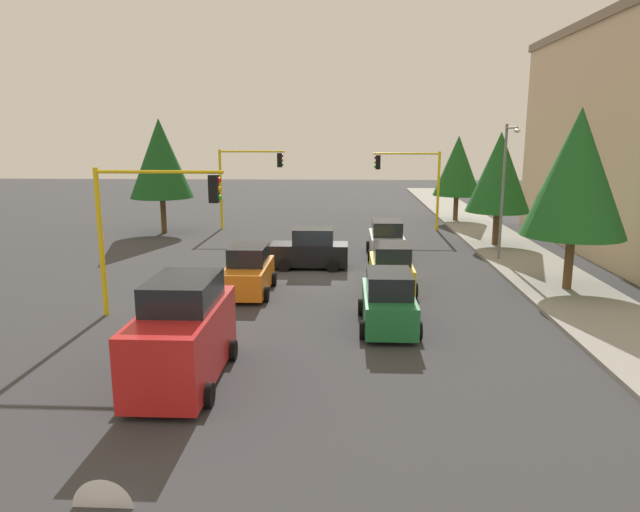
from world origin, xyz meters
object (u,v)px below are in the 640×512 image
object	(u,v)px
car_silver	(386,240)
tree_roadside_near	(577,173)
tree_roadside_far	(458,166)
traffic_signal_near_right	(150,212)
tree_opposite_side	(160,159)
car_black	(310,250)
car_orange	(248,272)
delivery_van_red	(183,334)
traffic_signal_far_left	(411,175)
street_lamp_curbside	(506,178)
car_yellow	(391,269)
tree_roadside_mid	(499,172)
traffic_signal_far_right	(247,173)
car_green	(388,302)

from	to	relation	value
car_silver	tree_roadside_near	bearing A→B (deg)	45.58
tree_roadside_far	traffic_signal_near_right	bearing A→B (deg)	-32.25
tree_roadside_near	tree_opposite_side	xyz separation A→B (m)	(-14.00, -21.50, -0.01)
car_silver	car_black	bearing A→B (deg)	-53.21
car_silver	car_orange	bearing A→B (deg)	-38.87
car_black	delivery_van_red	bearing A→B (deg)	-10.58
traffic_signal_near_right	car_black	distance (m)	9.94
traffic_signal_near_right	tree_roadside_near	bearing A→B (deg)	103.91
traffic_signal_far_left	street_lamp_curbside	world-z (taller)	street_lamp_curbside
traffic_signal_near_right	traffic_signal_far_left	xyz separation A→B (m)	(-20.00, 11.29, 0.02)
traffic_signal_far_left	car_silver	distance (m)	9.78
traffic_signal_near_right	car_yellow	world-z (taller)	traffic_signal_near_right
delivery_van_red	car_yellow	xyz separation A→B (m)	(-9.65, 6.20, -0.38)
traffic_signal_far_left	tree_roadside_mid	world-z (taller)	tree_roadside_mid
traffic_signal_near_right	delivery_van_red	xyz separation A→B (m)	(5.54, 2.60, -2.52)
car_black	car_orange	world-z (taller)	same
tree_roadside_mid	tree_opposite_side	world-z (taller)	tree_opposite_side
traffic_signal_far_right	car_silver	world-z (taller)	traffic_signal_far_right
delivery_van_red	car_green	distance (m)	7.40
tree_roadside_mid	car_silver	size ratio (longest dim) A/B	1.66
traffic_signal_far_right	traffic_signal_near_right	bearing A→B (deg)	0.07
traffic_signal_far_right	tree_roadside_mid	size ratio (longest dim) A/B	0.83
tree_roadside_near	car_silver	size ratio (longest dim) A/B	1.88
tree_roadside_near	street_lamp_curbside	bearing A→B (deg)	-166.95
tree_opposite_side	tree_roadside_near	bearing A→B (deg)	56.93
tree_roadside_mid	car_silver	world-z (taller)	tree_roadside_mid
traffic_signal_far_left	tree_roadside_far	xyz separation A→B (m)	(-4.00, 3.85, 0.39)
tree_opposite_side	delivery_van_red	xyz separation A→B (m)	(23.54, 7.95, -3.66)
traffic_signal_far_left	car_green	bearing A→B (deg)	-8.04
tree_roadside_near	delivery_van_red	distance (m)	16.97
car_yellow	tree_roadside_near	bearing A→B (deg)	89.13
traffic_signal_near_right	car_silver	xyz separation A→B (m)	(-10.94, 9.06, -2.90)
tree_roadside_near	car_black	distance (m)	12.41
car_black	tree_roadside_near	bearing A→B (deg)	70.05
traffic_signal_near_right	traffic_signal_far_right	bearing A→B (deg)	-179.93
traffic_signal_near_right	tree_opposite_side	distance (m)	18.81
traffic_signal_far_right	tree_roadside_near	bearing A→B (deg)	45.30
car_yellow	car_silver	bearing A→B (deg)	177.82
car_silver	car_orange	size ratio (longest dim) A/B	1.02
car_green	traffic_signal_far_right	bearing A→B (deg)	-158.17
traffic_signal_far_left	car_yellow	size ratio (longest dim) A/B	1.29
car_yellow	tree_opposite_side	bearing A→B (deg)	-134.46
tree_roadside_far	car_black	distance (m)	19.17
street_lamp_curbside	traffic_signal_far_left	bearing A→B (deg)	-161.13
tree_opposite_side	car_orange	distance (m)	17.37
tree_roadside_near	car_yellow	xyz separation A→B (m)	(-0.11, -7.34, -4.06)
tree_roadside_near	car_black	xyz separation A→B (m)	(-4.00, -11.02, -4.06)
tree_roadside_near	delivery_van_red	world-z (taller)	tree_roadside_near
tree_roadside_mid	car_yellow	distance (m)	12.51
car_black	car_silver	distance (m)	4.91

